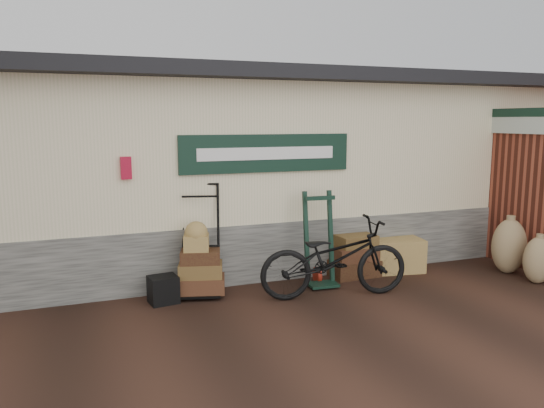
# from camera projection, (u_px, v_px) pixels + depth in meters

# --- Properties ---
(ground) EXTENTS (80.00, 80.00, 0.00)m
(ground) POSITION_uv_depth(u_px,v_px,m) (312.00, 300.00, 7.23)
(ground) COLOR black
(ground) RESTS_ON ground
(station_building) EXTENTS (14.40, 4.10, 3.20)m
(station_building) POSITION_uv_depth(u_px,v_px,m) (248.00, 166.00, 9.50)
(station_building) COLOR #4C4C47
(station_building) RESTS_ON ground
(brick_outbuilding) EXTENTS (1.71, 4.51, 2.62)m
(brick_outbuilding) POSITION_uv_depth(u_px,v_px,m) (516.00, 182.00, 9.79)
(brick_outbuilding) COLOR maroon
(brick_outbuilding) RESTS_ON ground
(porter_trolley) EXTENTS (0.92, 0.79, 1.58)m
(porter_trolley) POSITION_uv_depth(u_px,v_px,m) (201.00, 238.00, 7.42)
(porter_trolley) COLOR black
(porter_trolley) RESTS_ON ground
(green_barrow) EXTENTS (0.53, 0.46, 1.40)m
(green_barrow) POSITION_uv_depth(u_px,v_px,m) (320.00, 239.00, 7.79)
(green_barrow) COLOR black
(green_barrow) RESTS_ON ground
(suitcase_stack) EXTENTS (0.76, 0.49, 0.66)m
(suitcase_stack) POSITION_uv_depth(u_px,v_px,m) (354.00, 255.00, 8.30)
(suitcase_stack) COLOR #381912
(suitcase_stack) RESTS_ON ground
(wicker_hamper) EXTENTS (0.89, 0.66, 0.53)m
(wicker_hamper) POSITION_uv_depth(u_px,v_px,m) (396.00, 255.00, 8.59)
(wicker_hamper) COLOR olive
(wicker_hamper) RESTS_ON ground
(black_trunk) EXTENTS (0.41, 0.36, 0.37)m
(black_trunk) POSITION_uv_depth(u_px,v_px,m) (163.00, 290.00, 7.09)
(black_trunk) COLOR black
(black_trunk) RESTS_ON ground
(bicycle) EXTENTS (1.04, 2.18, 1.21)m
(bicycle) POSITION_uv_depth(u_px,v_px,m) (334.00, 254.00, 7.28)
(bicycle) COLOR black
(bicycle) RESTS_ON ground
(burlap_sack_left) EXTENTS (0.64, 0.57, 0.88)m
(burlap_sack_left) POSITION_uv_depth(u_px,v_px,m) (509.00, 246.00, 8.44)
(burlap_sack_left) COLOR olive
(burlap_sack_left) RESTS_ON ground
(burlap_sack_right) EXTENTS (0.54, 0.50, 0.71)m
(burlap_sack_right) POSITION_uv_depth(u_px,v_px,m) (538.00, 260.00, 7.92)
(burlap_sack_right) COLOR olive
(burlap_sack_right) RESTS_ON ground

